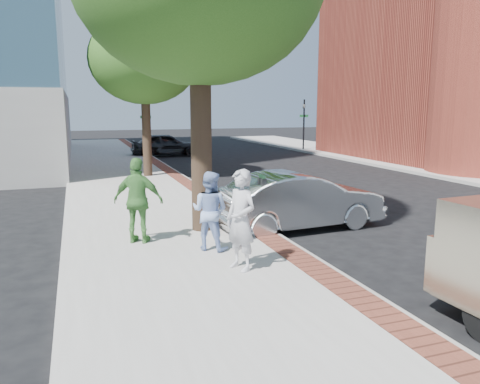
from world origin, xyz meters
name	(u,v)px	position (x,y,z in m)	size (l,w,h in m)	color
ground	(250,254)	(0.00, 0.00, 0.00)	(120.00, 120.00, 0.00)	black
sidewalk	(137,193)	(-1.50, 8.00, 0.07)	(5.00, 60.00, 0.15)	#9E9991
brick_strip	(195,188)	(0.70, 8.00, 0.15)	(0.60, 60.00, 0.01)	brown
curb	(203,189)	(1.05, 8.00, 0.07)	(0.10, 60.00, 0.15)	gray
sidewalk_far	(472,173)	(14.50, 8.00, 0.07)	(5.00, 60.00, 0.15)	#9E9991
signal_near	(146,122)	(0.90, 22.00, 2.25)	(0.70, 0.15, 3.80)	black
signal_far	(304,121)	(12.50, 22.00, 2.25)	(0.70, 0.15, 3.80)	black
tree_far	(144,60)	(-0.50, 12.00, 5.30)	(4.80, 4.80, 7.14)	black
parking_meter	(262,192)	(0.68, 1.00, 1.21)	(0.12, 0.32, 1.47)	gray
person_gray	(241,220)	(-0.67, -1.28, 1.12)	(0.71, 0.47, 1.95)	#B7B7BC
person_officer	(210,211)	(-0.88, 0.17, 1.02)	(0.84, 0.66, 1.73)	#8FAADE
person_green	(138,201)	(-2.28, 1.22, 1.13)	(1.15, 0.48, 1.97)	#4D8D40
sedan_silver	(299,201)	(2.01, 1.65, 0.77)	(1.63, 4.67, 1.54)	#B8BBBF
bg_car	(166,145)	(2.12, 21.76, 0.77)	(1.82, 4.52, 1.54)	black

